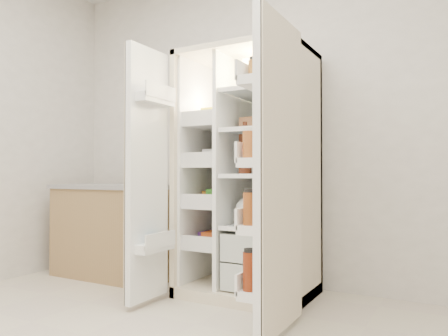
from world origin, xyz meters
The scene contains 5 objects.
wall_back centered at (0.00, 2.00, 1.35)m, with size 4.00×0.02×2.70m, color silver.
refrigerator centered at (0.02, 1.65, 0.74)m, with size 0.92×0.70×1.80m.
freezer_door centered at (-0.50, 1.05, 0.89)m, with size 0.15×0.40×1.72m.
fridge_door centered at (0.48, 0.96, 0.87)m, with size 0.17×0.58×1.72m.
kitchen_counter centered at (-1.26, 1.57, 0.40)m, with size 1.11×0.59×0.80m.
Camera 1 is at (1.37, -1.24, 0.88)m, focal length 34.00 mm.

